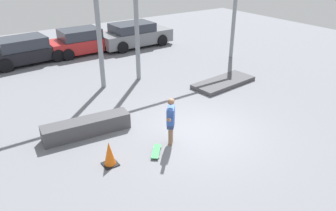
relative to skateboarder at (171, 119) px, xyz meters
The scene contains 11 objects.
ground_plane 1.36m from the skateboarder, ahead, with size 36.00×36.00×0.00m, color slate.
skateboarder is the anchor object (origin of this frame).
skateboard 1.04m from the skateboarder, 161.96° to the right, with size 0.65×0.72×0.08m.
grind_box 2.81m from the skateboarder, 133.99° to the left, with size 2.79×0.62×0.52m, color #47474C.
manual_pad 5.46m from the skateboarder, 29.37° to the left, with size 2.96×1.20×0.18m, color #47474C.
canopy_support_left 6.50m from the skateboarder, 116.85° to the left, with size 6.06×0.20×5.18m.
canopy_support_right 7.67m from the skateboarder, 47.73° to the left, with size 6.06×0.20×5.18m.
parked_car_black 10.90m from the skateboarder, 99.02° to the left, with size 4.36×2.20×1.36m.
parked_car_red 10.89m from the skateboarder, 82.51° to the left, with size 3.91×1.91×1.40m.
parked_car_grey 11.36m from the skateboarder, 66.29° to the left, with size 4.48×2.09×1.43m.
traffic_cone 2.09m from the skateboarder, behind, with size 0.41×0.41×0.73m.
Camera 1 is at (-6.05, -7.13, 5.44)m, focal length 35.00 mm.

